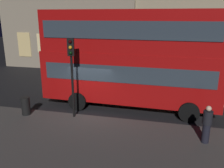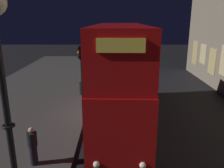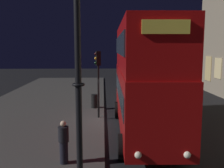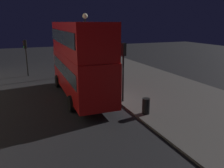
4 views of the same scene
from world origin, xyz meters
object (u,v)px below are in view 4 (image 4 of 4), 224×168
Objects in this scene: double_decker_bus at (79,57)px; traffic_light_far_side at (26,50)px; traffic_light_near_kerb at (123,60)px; pedestrian at (106,71)px; street_lamp at (85,29)px; litter_bin at (146,106)px.

double_decker_bus reaches higher than traffic_light_far_side.
double_decker_bus reaches higher than traffic_light_near_kerb.
double_decker_bus is at bearing -31.66° from pedestrian.
traffic_light_near_kerb is 0.65× the size of street_lamp.
pedestrian is at bearing -25.16° from traffic_light_near_kerb.
pedestrian is (-3.53, -0.92, -3.90)m from street_lamp.
street_lamp reaches higher than pedestrian.
double_decker_bus is 8.01m from street_lamp.
street_lamp is 6.47× the size of litter_bin.
street_lamp is 13.15m from litter_bin.
traffic_light_near_kerb is at bearing 178.65° from street_lamp.
pedestrian is at bearing -5.34° from litter_bin.
traffic_light_near_kerb is (-2.49, -2.38, -0.04)m from double_decker_bus.
traffic_light_far_side is 0.60× the size of street_lamp.
street_lamp reaches higher than traffic_light_far_side.
traffic_light_far_side reaches higher than litter_bin.
traffic_light_near_kerb is at bearing 36.67° from traffic_light_far_side.
pedestrian is at bearing 63.60° from traffic_light_far_side.
street_lamp is at bearing -154.31° from pedestrian.
traffic_light_near_kerb is at bearing 7.09° from litter_bin.
traffic_light_far_side is at bearing 11.95° from traffic_light_near_kerb.
pedestrian is at bearing -41.30° from double_decker_bus.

